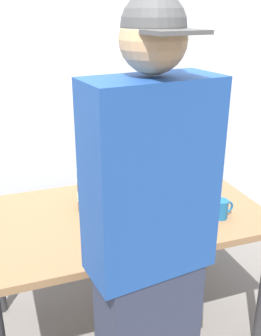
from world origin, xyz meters
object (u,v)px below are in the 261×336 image
at_px(coffee_mug, 221,209).
at_px(beer_bottle_brown, 84,193).
at_px(beer_bottle_green, 112,186).
at_px(beer_bottle_amber, 83,185).
at_px(person_figure, 149,256).
at_px(laptop, 174,183).

bearing_deg(coffee_mug, beer_bottle_brown, 154.71).
bearing_deg(beer_bottle_green, beer_bottle_amber, 142.21).
height_order(beer_bottle_green, person_figure, person_figure).
bearing_deg(coffee_mug, laptop, 103.50).
height_order(laptop, beer_bottle_amber, beer_bottle_amber).
bearing_deg(person_figure, beer_bottle_brown, 95.84).
height_order(beer_bottle_green, coffee_mug, beer_bottle_green).
relative_size(beer_bottle_brown, coffee_mug, 2.55).
distance_m(beer_bottle_amber, person_figure, 0.82).
distance_m(beer_bottle_brown, beer_bottle_green, 0.15).
relative_size(beer_bottle_brown, person_figure, 0.16).
height_order(beer_bottle_brown, person_figure, person_figure).
relative_size(laptop, beer_bottle_amber, 1.47).
distance_m(beer_bottle_green, person_figure, 0.72).
height_order(laptop, person_figure, person_figure).
height_order(beer_bottle_brown, beer_bottle_amber, beer_bottle_brown).
height_order(laptop, coffee_mug, laptop).
bearing_deg(laptop, person_figure, -121.36).
relative_size(laptop, beer_bottle_green, 1.33).
bearing_deg(beer_bottle_brown, laptop, 7.03).
bearing_deg(beer_bottle_green, coffee_mug, -30.90).
bearing_deg(person_figure, laptop, 58.64).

